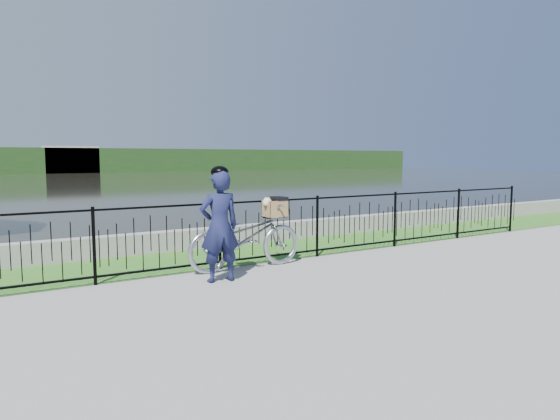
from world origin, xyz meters
TOP-DOWN VIEW (x-y plane):
  - ground at (0.00, 0.00)m, footprint 120.00×120.00m
  - grass_strip at (0.00, 2.60)m, footprint 60.00×2.00m
  - water at (0.00, 33.00)m, footprint 120.00×120.00m
  - quay_wall at (0.00, 3.60)m, footprint 60.00×0.30m
  - fence at (0.00, 1.60)m, footprint 14.00×0.06m
  - far_treeline at (0.00, 60.00)m, footprint 120.00×6.00m
  - far_building_right at (6.00, 58.50)m, footprint 6.00×3.00m
  - bicycle_rig at (-0.61, 1.40)m, footprint 2.05×0.72m
  - cyclist at (-1.36, 0.84)m, footprint 0.64×0.44m

SIDE VIEW (x-z plane):
  - ground at x=0.00m, z-range 0.00..0.00m
  - water at x=0.00m, z-range 0.00..0.00m
  - grass_strip at x=0.00m, z-range 0.00..0.01m
  - quay_wall at x=0.00m, z-range 0.00..0.40m
  - bicycle_rig at x=-0.61m, z-range -0.05..1.15m
  - fence at x=0.00m, z-range 0.00..1.15m
  - cyclist at x=-1.36m, z-range -0.01..1.72m
  - far_treeline at x=0.00m, z-range 0.00..3.00m
  - far_building_right at x=6.00m, z-range 0.00..3.20m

